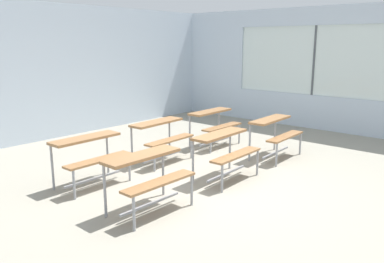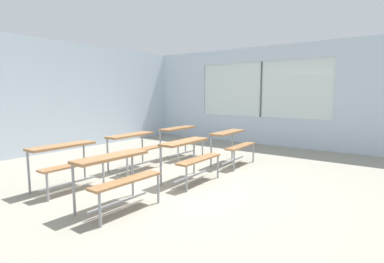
{
  "view_description": "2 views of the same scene",
  "coord_description": "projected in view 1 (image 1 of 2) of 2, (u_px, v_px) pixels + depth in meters",
  "views": [
    {
      "loc": [
        -4.44,
        -3.65,
        2.15
      ],
      "look_at": [
        0.43,
        0.56,
        0.68
      ],
      "focal_mm": 36.69,
      "sensor_mm": 36.0,
      "label": 1
    },
    {
      "loc": [
        -3.8,
        -3.3,
        1.6
      ],
      "look_at": [
        1.4,
        0.52,
        0.76
      ],
      "focal_mm": 28.0,
      "sensor_mm": 36.0,
      "label": 2
    }
  ],
  "objects": [
    {
      "name": "desk_bench_r0c0",
      "position": [
        148.0,
        169.0,
        5.01
      ],
      "size": [
        1.11,
        0.61,
        0.74
      ],
      "rotation": [
        0.0,
        0.0,
        -0.02
      ],
      "color": "olive",
      "rests_on": "ground"
    },
    {
      "name": "desk_bench_r1c1",
      "position": [
        161.0,
        132.0,
        7.12
      ],
      "size": [
        1.12,
        0.63,
        0.74
      ],
      "rotation": [
        0.0,
        0.0,
        0.04
      ],
      "color": "olive",
      "rests_on": "ground"
    },
    {
      "name": "wall_right",
      "position": [
        339.0,
        72.0,
        9.36
      ],
      "size": [
        0.12,
        9.0,
        3.0
      ],
      "color": "silver",
      "rests_on": "ground"
    },
    {
      "name": "ground",
      "position": [
        201.0,
        186.0,
        6.09
      ],
      "size": [
        10.0,
        9.0,
        0.05
      ],
      "primitive_type": "cube",
      "color": "gray"
    },
    {
      "name": "desk_bench_r1c2",
      "position": [
        214.0,
        120.0,
        8.22
      ],
      "size": [
        1.1,
        0.59,
        0.74
      ],
      "rotation": [
        0.0,
        0.0,
        0.0
      ],
      "color": "olive",
      "rests_on": "ground"
    },
    {
      "name": "desk_bench_r0c1",
      "position": [
        225.0,
        145.0,
        6.19
      ],
      "size": [
        1.11,
        0.61,
        0.74
      ],
      "rotation": [
        0.0,
        0.0,
        0.02
      ],
      "color": "olive",
      "rests_on": "ground"
    },
    {
      "name": "desk_bench_r1c0",
      "position": [
        90.0,
        150.0,
        5.93
      ],
      "size": [
        1.1,
        0.59,
        0.74
      ],
      "rotation": [
        0.0,
        0.0,
        0.0
      ],
      "color": "olive",
      "rests_on": "ground"
    },
    {
      "name": "wall_back",
      "position": [
        44.0,
        72.0,
        8.62
      ],
      "size": [
        10.0,
        0.12,
        3.0
      ],
      "primitive_type": "cube",
      "color": "silver",
      "rests_on": "ground"
    },
    {
      "name": "desk_bench_r0c2",
      "position": [
        275.0,
        128.0,
        7.38
      ],
      "size": [
        1.12,
        0.63,
        0.74
      ],
      "rotation": [
        0.0,
        0.0,
        0.03
      ],
      "color": "olive",
      "rests_on": "ground"
    }
  ]
}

